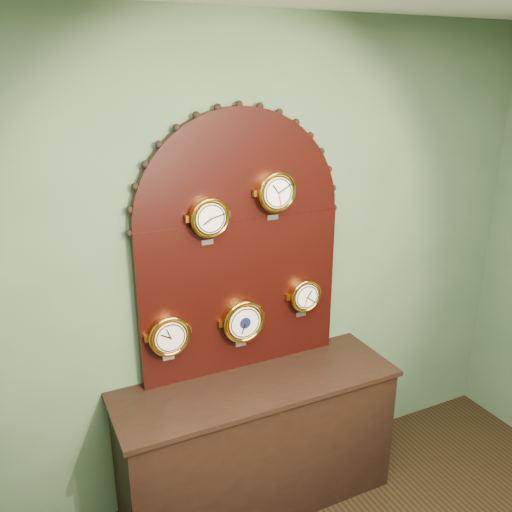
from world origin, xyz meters
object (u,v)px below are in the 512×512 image
barometer (243,321)px  tide_clock (304,295)px  display_board (240,237)px  roman_clock (209,217)px  hygrometer (169,335)px  shop_counter (257,445)px  arabic_clock (276,192)px

barometer → tide_clock: 0.41m
display_board → roman_clock: 0.27m
hygrometer → barometer: bearing=-0.1°
shop_counter → display_board: display_board is taller
tide_clock → hygrometer: bearing=-179.9°
roman_clock → barometer: bearing=-0.3°
display_board → tide_clock: 0.55m
arabic_clock → tide_clock: size_ratio=1.10×
display_board → hygrometer: (-0.45, -0.07, -0.47)m
display_board → arabic_clock: bearing=-20.0°
display_board → barometer: display_board is taller
barometer → tide_clock: size_ratio=1.21×
display_board → hygrometer: bearing=-171.7°
roman_clock → tide_clock: (0.59, 0.00, -0.55)m
hygrometer → tide_clock: 0.84m
display_board → arabic_clock: 0.32m
arabic_clock → hygrometer: 0.96m
shop_counter → hygrometer: size_ratio=5.69×
arabic_clock → barometer: (-0.20, -0.00, -0.73)m
tide_clock → arabic_clock: bearing=-179.8°
shop_counter → display_board: 1.25m
roman_clock → hygrometer: bearing=-179.9°
roman_clock → hygrometer: 0.67m
shop_counter → barometer: bearing=97.2°
barometer → arabic_clock: bearing=0.2°
roman_clock → tide_clock: size_ratio=1.05×
barometer → shop_counter: bearing=-82.8°
roman_clock → tide_clock: bearing=0.0°
barometer → roman_clock: bearing=179.7°
hygrometer → display_board: bearing=8.3°
display_board → arabic_clock: size_ratio=5.51×
roman_clock → tide_clock: 0.81m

